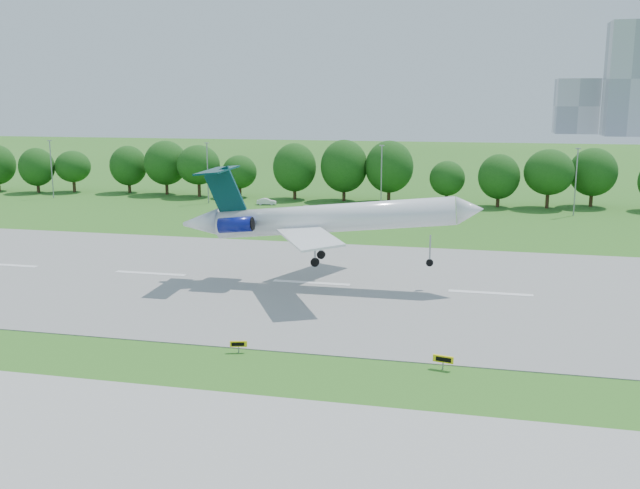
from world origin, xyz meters
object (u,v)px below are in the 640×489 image
at_px(service_vehicle_b, 308,208).
at_px(service_vehicle_a, 266,202).
at_px(taxi_sign_left, 239,344).
at_px(airliner, 319,218).

bearing_deg(service_vehicle_b, service_vehicle_a, 53.33).
distance_m(taxi_sign_left, service_vehicle_a, 84.08).
distance_m(airliner, taxi_sign_left, 24.35).
bearing_deg(service_vehicle_a, airliner, -169.36).
bearing_deg(airliner, service_vehicle_a, 109.77).
height_order(taxi_sign_left, service_vehicle_b, service_vehicle_b).
relative_size(service_vehicle_a, service_vehicle_b, 1.23).
bearing_deg(service_vehicle_b, airliner, -172.54).
xyz_separation_m(airliner, taxi_sign_left, (-1.56, -23.28, -6.94)).
bearing_deg(service_vehicle_a, service_vehicle_b, -130.94).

